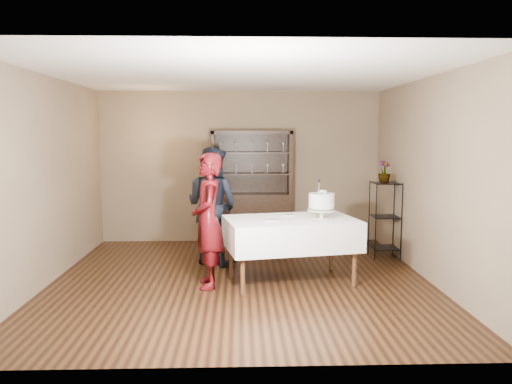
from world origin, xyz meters
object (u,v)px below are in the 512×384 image
man (212,206)px  china_hutch (252,207)px  plant_etagere (385,216)px  cake_table (291,233)px  potted_plant (384,172)px  cake (322,203)px  woman (208,220)px

man → china_hutch: bearing=-84.6°
china_hutch → plant_etagere: (2.08, -1.05, -0.01)m
cake_table → potted_plant: (1.58, 1.23, 0.72)m
plant_etagere → cake: size_ratio=2.31×
plant_etagere → potted_plant: 0.71m
china_hutch → man: (-0.63, -1.31, 0.21)m
woman → cake: 1.50m
china_hutch → cake: bearing=-69.5°
china_hutch → potted_plant: bearing=-27.7°
cake → potted_plant: (1.18, 1.23, 0.31)m
cake_table → woman: (-1.07, -0.19, 0.21)m
man → cake: (1.49, -0.99, 0.17)m
man → plant_etagere: bearing=-143.4°
cake → potted_plant: 1.73m
cake_table → china_hutch: bearing=101.3°
woman → cake: size_ratio=3.30×
china_hutch → woman: china_hutch is taller
china_hutch → cake_table: 2.35m
plant_etagere → woman: woman is taller
man → cake: man is taller
woman → potted_plant: woman is taller
china_hutch → cake: (0.86, -2.30, 0.38)m
potted_plant → plant_etagere: bearing=28.8°
plant_etagere → woman: 3.07m
cake → plant_etagere: bearing=45.8°
china_hutch → plant_etagere: bearing=-26.8°
plant_etagere → cake: cake is taller
china_hutch → woman: 2.58m
cake_table → woman: woman is taller
cake_table → man: bearing=137.6°
man → potted_plant: bearing=-143.7°
plant_etagere → woman: (-2.69, -1.45, 0.21)m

